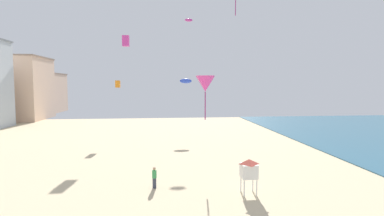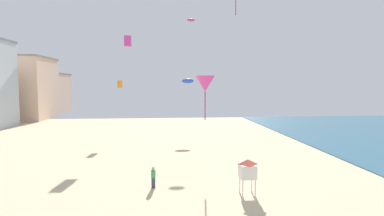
{
  "view_description": "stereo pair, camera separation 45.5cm",
  "coord_description": "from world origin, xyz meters",
  "px_view_note": "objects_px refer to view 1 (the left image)",
  "views": [
    {
      "loc": [
        3.52,
        -9.53,
        7.87
      ],
      "look_at": [
        6.3,
        17.57,
        5.71
      ],
      "focal_mm": 27.51,
      "sensor_mm": 36.0,
      "label": 1
    },
    {
      "loc": [
        3.97,
        -9.57,
        7.87
      ],
      "look_at": [
        6.3,
        17.57,
        5.71
      ],
      "focal_mm": 27.51,
      "sensor_mm": 36.0,
      "label": 2
    }
  ],
  "objects_px": {
    "kite_blue_parafoil": "(186,81)",
    "kite_flyer": "(154,176)",
    "kite_magenta_parafoil": "(189,20)",
    "lifeguard_stand": "(249,169)",
    "kite_magenta_delta": "(205,84)",
    "kite_orange_box": "(118,84)",
    "kite_magenta_box": "(126,41)"
  },
  "relations": [
    {
      "from": "kite_magenta_delta",
      "to": "kite_magenta_parafoil",
      "type": "xyz_separation_m",
      "value": [
        0.52,
        22.03,
        10.36
      ]
    },
    {
      "from": "kite_magenta_parafoil",
      "to": "kite_magenta_box",
      "type": "bearing_deg",
      "value": -153.8
    },
    {
      "from": "kite_magenta_delta",
      "to": "kite_blue_parafoil",
      "type": "bearing_deg",
      "value": 90.3
    },
    {
      "from": "kite_flyer",
      "to": "kite_magenta_box",
      "type": "relative_size",
      "value": 1.1
    },
    {
      "from": "kite_magenta_delta",
      "to": "kite_magenta_box",
      "type": "bearing_deg",
      "value": 117.42
    },
    {
      "from": "kite_flyer",
      "to": "kite_magenta_box",
      "type": "distance_m",
      "value": 25.69
    },
    {
      "from": "kite_orange_box",
      "to": "kite_magenta_box",
      "type": "distance_m",
      "value": 6.4
    },
    {
      "from": "kite_orange_box",
      "to": "kite_magenta_box",
      "type": "xyz_separation_m",
      "value": [
        1.38,
        -0.93,
        6.17
      ]
    },
    {
      "from": "lifeguard_stand",
      "to": "kite_magenta_box",
      "type": "distance_m",
      "value": 28.77
    },
    {
      "from": "kite_flyer",
      "to": "kite_magenta_parafoil",
      "type": "distance_m",
      "value": 31.88
    },
    {
      "from": "kite_magenta_delta",
      "to": "kite_magenta_box",
      "type": "xyz_separation_m",
      "value": [
        -9.0,
        17.35,
        6.2
      ]
    },
    {
      "from": "lifeguard_stand",
      "to": "kite_magenta_parafoil",
      "type": "relative_size",
      "value": 2.01
    },
    {
      "from": "kite_blue_parafoil",
      "to": "kite_flyer",
      "type": "bearing_deg",
      "value": -100.14
    },
    {
      "from": "kite_orange_box",
      "to": "kite_magenta_delta",
      "type": "bearing_deg",
      "value": -60.41
    },
    {
      "from": "kite_magenta_box",
      "to": "kite_magenta_parafoil",
      "type": "bearing_deg",
      "value": 26.2
    },
    {
      "from": "kite_magenta_parafoil",
      "to": "kite_orange_box",
      "type": "bearing_deg",
      "value": -161.0
    },
    {
      "from": "kite_flyer",
      "to": "lifeguard_stand",
      "type": "height_order",
      "value": "lifeguard_stand"
    },
    {
      "from": "kite_flyer",
      "to": "kite_orange_box",
      "type": "height_order",
      "value": "kite_orange_box"
    },
    {
      "from": "kite_orange_box",
      "to": "kite_magenta_parafoil",
      "type": "relative_size",
      "value": 0.83
    },
    {
      "from": "kite_magenta_delta",
      "to": "kite_orange_box",
      "type": "bearing_deg",
      "value": 119.59
    },
    {
      "from": "kite_magenta_parafoil",
      "to": "kite_magenta_delta",
      "type": "bearing_deg",
      "value": -91.36
    },
    {
      "from": "kite_orange_box",
      "to": "kite_magenta_box",
      "type": "bearing_deg",
      "value": -34.02
    },
    {
      "from": "kite_magenta_parafoil",
      "to": "kite_flyer",
      "type": "bearing_deg",
      "value": -100.87
    },
    {
      "from": "lifeguard_stand",
      "to": "kite_orange_box",
      "type": "distance_m",
      "value": 28.13
    },
    {
      "from": "lifeguard_stand",
      "to": "kite_magenta_delta",
      "type": "height_order",
      "value": "kite_magenta_delta"
    },
    {
      "from": "kite_magenta_delta",
      "to": "kite_magenta_box",
      "type": "relative_size",
      "value": 2.66
    },
    {
      "from": "lifeguard_stand",
      "to": "kite_orange_box",
      "type": "bearing_deg",
      "value": 118.08
    },
    {
      "from": "kite_flyer",
      "to": "lifeguard_stand",
      "type": "xyz_separation_m",
      "value": [
        6.8,
        -1.87,
        0.92
      ]
    },
    {
      "from": "kite_flyer",
      "to": "kite_magenta_box",
      "type": "bearing_deg",
      "value": 171.18
    },
    {
      "from": "kite_magenta_box",
      "to": "kite_blue_parafoil",
      "type": "distance_m",
      "value": 11.0
    },
    {
      "from": "kite_flyer",
      "to": "kite_orange_box",
      "type": "bearing_deg",
      "value": 174.05
    },
    {
      "from": "kite_magenta_delta",
      "to": "kite_magenta_box",
      "type": "height_order",
      "value": "kite_magenta_box"
    }
  ]
}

